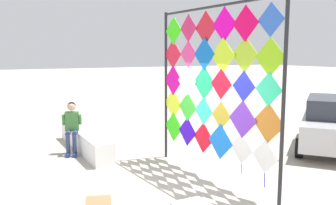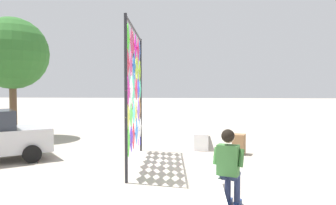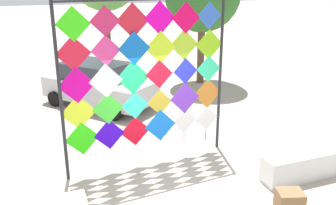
{
  "view_description": "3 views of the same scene",
  "coord_description": "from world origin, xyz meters",
  "px_view_note": "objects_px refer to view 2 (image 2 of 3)",
  "views": [
    {
      "loc": [
        6.22,
        -3.23,
        2.72
      ],
      "look_at": [
        -0.45,
        0.36,
        1.68
      ],
      "focal_mm": 38.67,
      "sensor_mm": 36.0,
      "label": 1
    },
    {
      "loc": [
        -9.08,
        -0.4,
        2.11
      ],
      "look_at": [
        -0.59,
        0.31,
        1.73
      ],
      "focal_mm": 35.13,
      "sensor_mm": 36.0,
      "label": 2
    },
    {
      "loc": [
        -2.41,
        -6.11,
        4.06
      ],
      "look_at": [
        0.2,
        0.81,
        1.57
      ],
      "focal_mm": 39.07,
      "sensor_mm": 36.0,
      "label": 3
    }
  ],
  "objects_px": {
    "kite_display_rack": "(135,87)",
    "seated_vendor": "(229,163)",
    "tree_broadleaf": "(10,53)",
    "cardboard_box_large": "(239,144)"
  },
  "relations": [
    {
      "from": "seated_vendor",
      "to": "tree_broadleaf",
      "type": "bearing_deg",
      "value": 47.84
    },
    {
      "from": "kite_display_rack",
      "to": "tree_broadleaf",
      "type": "height_order",
      "value": "tree_broadleaf"
    },
    {
      "from": "seated_vendor",
      "to": "cardboard_box_large",
      "type": "height_order",
      "value": "seated_vendor"
    },
    {
      "from": "seated_vendor",
      "to": "cardboard_box_large",
      "type": "distance_m",
      "value": 4.98
    },
    {
      "from": "kite_display_rack",
      "to": "cardboard_box_large",
      "type": "xyz_separation_m",
      "value": [
        1.59,
        -3.05,
        -1.82
      ]
    },
    {
      "from": "tree_broadleaf",
      "to": "seated_vendor",
      "type": "bearing_deg",
      "value": -132.16
    },
    {
      "from": "tree_broadleaf",
      "to": "kite_display_rack",
      "type": "bearing_deg",
      "value": -124.93
    },
    {
      "from": "kite_display_rack",
      "to": "tree_broadleaf",
      "type": "xyz_separation_m",
      "value": [
        4.24,
        6.08,
        1.44
      ]
    },
    {
      "from": "kite_display_rack",
      "to": "seated_vendor",
      "type": "relative_size",
      "value": 2.7
    },
    {
      "from": "kite_display_rack",
      "to": "cardboard_box_large",
      "type": "distance_m",
      "value": 3.9
    }
  ]
}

